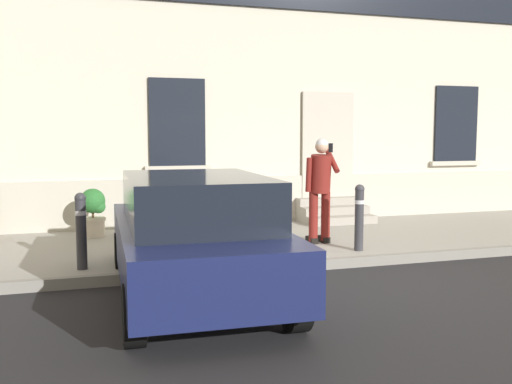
# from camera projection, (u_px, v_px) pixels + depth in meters

# --- Properties ---
(ground_plane) EXTENTS (80.00, 80.00, 0.00)m
(ground_plane) POSITION_uv_depth(u_px,v_px,m) (326.00, 288.00, 7.39)
(ground_plane) COLOR #232326
(sidewalk) EXTENTS (24.00, 3.60, 0.15)m
(sidewalk) POSITION_uv_depth(u_px,v_px,m) (260.00, 242.00, 10.04)
(sidewalk) COLOR #99968E
(sidewalk) RESTS_ON ground
(curb_edge) EXTENTS (24.00, 0.12, 0.15)m
(curb_edge) POSITION_uv_depth(u_px,v_px,m) (299.00, 266.00, 8.27)
(curb_edge) COLOR gray
(curb_edge) RESTS_ON ground
(building_facade) EXTENTS (24.00, 1.52, 7.50)m
(building_facade) POSITION_uv_depth(u_px,v_px,m) (225.00, 50.00, 12.03)
(building_facade) COLOR beige
(building_facade) RESTS_ON ground
(entrance_stoop) EXTENTS (1.44, 0.96, 0.48)m
(entrance_stoop) POSITION_uv_depth(u_px,v_px,m) (333.00, 212.00, 11.97)
(entrance_stoop) COLOR #9E998E
(entrance_stoop) RESTS_ON sidewalk
(hatchback_car_navy) EXTENTS (1.90, 4.12, 1.50)m
(hatchback_car_navy) POSITION_uv_depth(u_px,v_px,m) (194.00, 234.00, 6.80)
(hatchback_car_navy) COLOR #161E4C
(hatchback_car_navy) RESTS_ON ground
(bollard_near_person) EXTENTS (0.15, 0.15, 1.04)m
(bollard_near_person) POSITION_uv_depth(u_px,v_px,m) (359.00, 215.00, 8.94)
(bollard_near_person) COLOR #333338
(bollard_near_person) RESTS_ON sidewalk
(bollard_far_left) EXTENTS (0.15, 0.15, 1.04)m
(bollard_far_left) POSITION_uv_depth(u_px,v_px,m) (81.00, 228.00, 7.71)
(bollard_far_left) COLOR #333338
(bollard_far_left) RESTS_ON sidewalk
(person_on_phone) EXTENTS (0.51, 0.47, 1.75)m
(person_on_phone) POSITION_uv_depth(u_px,v_px,m) (320.00, 184.00, 9.47)
(person_on_phone) COLOR maroon
(person_on_phone) RESTS_ON sidewalk
(planter_cream) EXTENTS (0.44, 0.44, 0.86)m
(planter_cream) POSITION_uv_depth(u_px,v_px,m) (93.00, 211.00, 10.16)
(planter_cream) COLOR beige
(planter_cream) RESTS_ON sidewalk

